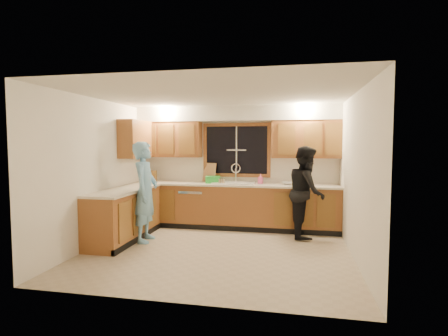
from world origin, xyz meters
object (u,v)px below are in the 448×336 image
object	(u,v)px
sink	(234,186)
knife_block	(153,176)
stove	(108,222)
dish_crate	(213,180)
bowl	(288,183)
dishwasher	(194,207)
woman	(306,192)
man	(145,192)
soap_bottle	(261,179)

from	to	relation	value
sink	knife_block	bearing A→B (deg)	178.76
stove	knife_block	bearing A→B (deg)	89.41
dish_crate	bowl	xyz separation A→B (m)	(1.53, -0.02, -0.04)
knife_block	bowl	xyz separation A→B (m)	(2.87, -0.05, -0.09)
dishwasher	dish_crate	distance (m)	0.71
sink	woman	xyz separation A→B (m)	(1.43, -0.44, -0.02)
woman	knife_block	size ratio (longest dim) A/B	7.11
dishwasher	man	world-z (taller)	man
woman	dish_crate	bearing A→B (deg)	74.81
sink	dishwasher	size ratio (longest dim) A/B	1.05
knife_block	man	bearing A→B (deg)	-82.88
man	dish_crate	bearing A→B (deg)	-42.14
stove	dish_crate	bearing A→B (deg)	53.61
dishwasher	woman	size ratio (longest dim) A/B	0.48
dishwasher	woman	bearing A→B (deg)	-10.49
knife_block	soap_bottle	bearing A→B (deg)	-9.26
knife_block	bowl	distance (m)	2.87
sink	bowl	distance (m)	1.09
man	bowl	distance (m)	2.78
dishwasher	soap_bottle	distance (m)	1.52
knife_block	dish_crate	distance (m)	1.33
sink	knife_block	distance (m)	1.79
knife_block	soap_bottle	distance (m)	2.32
dish_crate	stove	bearing A→B (deg)	-126.39
dishwasher	soap_bottle	bearing A→B (deg)	2.93
man	bowl	world-z (taller)	man
soap_bottle	bowl	size ratio (longest dim) A/B	0.88
bowl	man	bearing A→B (deg)	-152.70
sink	stove	xyz separation A→B (m)	(-1.80, -1.82, -0.41)
dish_crate	bowl	bearing A→B (deg)	-0.72
sink	stove	distance (m)	2.60
soap_bottle	sink	bearing A→B (deg)	-173.99
dish_crate	soap_bottle	bearing A→B (deg)	2.75
man	woman	world-z (taller)	man
woman	dishwasher	bearing A→B (deg)	77.67
dishwasher	bowl	world-z (taller)	bowl
woman	stove	bearing A→B (deg)	111.41
bowl	dish_crate	bearing A→B (deg)	179.28
stove	woman	world-z (taller)	woman
man	sink	bearing A→B (deg)	-53.42
man	bowl	bearing A→B (deg)	-69.02
dish_crate	bowl	world-z (taller)	dish_crate
stove	soap_bottle	bearing A→B (deg)	38.86
knife_block	dish_crate	world-z (taller)	knife_block
woman	soap_bottle	world-z (taller)	woman
dishwasher	stove	xyz separation A→B (m)	(-0.95, -1.81, 0.04)
stove	dish_crate	xyz separation A→B (m)	(1.35, 1.83, 0.54)
dishwasher	knife_block	bearing A→B (deg)	176.72
dishwasher	man	xyz separation A→B (m)	(-0.53, -1.27, 0.48)
stove	bowl	size ratio (longest dim) A/B	3.89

